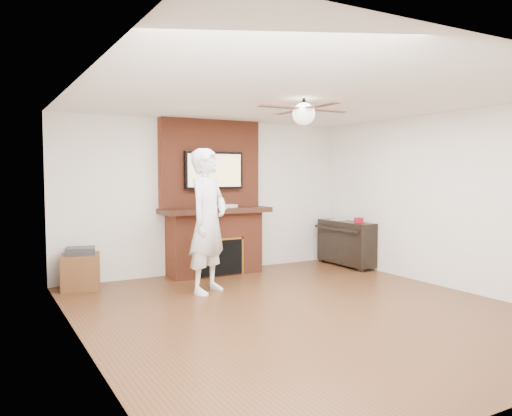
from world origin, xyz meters
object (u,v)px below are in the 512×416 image
fireplace (213,213)px  side_table (81,270)px  person (208,221)px  piano (346,242)px

fireplace → side_table: fireplace is taller
fireplace → side_table: bearing=-178.2°
person → side_table: (-1.49, 1.08, -0.71)m
fireplace → piano: size_ratio=2.06×
person → piano: size_ratio=1.63×
person → fireplace: bearing=28.7°
side_table → piano: bearing=6.7°
piano → person: bearing=-168.1°
fireplace → piano: (2.31, -0.55, -0.57)m
side_table → piano: 4.42m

